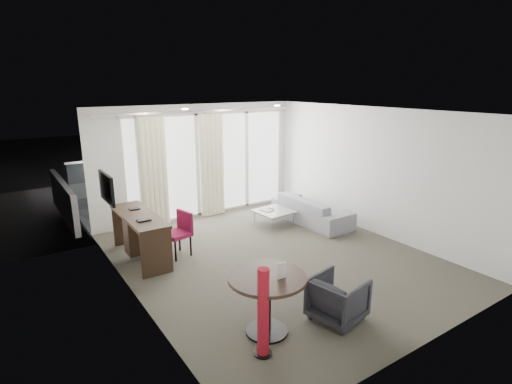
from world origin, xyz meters
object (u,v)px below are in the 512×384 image
round_table (267,304)px  rattan_chair_a (216,175)px  sofa (311,210)px  rattan_chair_b (232,173)px  coffee_table (274,218)px  tub_armchair (338,299)px  desk_chair (177,235)px  red_lamp (263,313)px  desk (140,236)px

round_table → rattan_chair_a: bearing=66.9°
sofa → rattan_chair_b: (0.15, 3.77, 0.11)m
coffee_table → rattan_chair_b: rattan_chair_b is taller
tub_armchair → coffee_table: (1.46, 3.42, -0.13)m
desk_chair → rattan_chair_b: bearing=35.0°
rattan_chair_b → tub_armchair: bearing=-115.5°
red_lamp → rattan_chair_b: size_ratio=1.34×
sofa → desk: bearing=86.3°
tub_armchair → rattan_chair_b: rattan_chair_b is taller
round_table → rattan_chair_b: rattan_chair_b is taller
desk → rattan_chair_b: size_ratio=2.14×
desk → round_table: (0.59, -3.08, -0.02)m
sofa → rattan_chair_a: rattan_chair_a is taller
desk → rattan_chair_a: size_ratio=1.95×
red_lamp → coffee_table: size_ratio=1.47×
sofa → coffee_table: bearing=69.8°
red_lamp → tub_armchair: red_lamp is taller
round_table → sofa: 4.30m
desk → desk_chair: bearing=-26.2°
round_table → coffee_table: size_ratio=1.31×
desk_chair → coffee_table: (2.42, 0.34, -0.24)m
tub_armchair → sofa: (2.28, 3.11, -0.01)m
desk → tub_armchair: size_ratio=2.66×
tub_armchair → coffee_table: 3.72m
red_lamp → coffee_table: bearing=52.1°
desk_chair → rattan_chair_a: rattan_chair_a is taller
round_table → sofa: size_ratio=0.49×
round_table → tub_armchair: size_ratio=1.48×
tub_armchair → sofa: tub_armchair is taller
sofa → rattan_chair_b: 3.77m
red_lamp → rattan_chair_b: bearing=62.1°
sofa → desk_chair: bearing=90.7°
coffee_table → sofa: (0.83, -0.30, 0.13)m
desk_chair → sofa: 3.25m
coffee_table → rattan_chair_b: bearing=74.3°
coffee_table → rattan_chair_b: 3.60m
desk_chair → coffee_table: bearing=-5.2°
red_lamp → coffee_table: red_lamp is taller
red_lamp → tub_armchair: size_ratio=1.66×
desk_chair → rattan_chair_b: 5.10m
desk → red_lamp: 3.42m
round_table → rattan_chair_b: bearing=62.9°
tub_armchair → rattan_chair_b: size_ratio=0.81×
desk → coffee_table: desk is taller
red_lamp → rattan_chair_b: (3.67, 6.93, -0.14)m
red_lamp → sofa: (3.52, 3.16, -0.25)m
round_table → rattan_chair_a: size_ratio=1.09×
desk → rattan_chair_b: bearing=41.5°
sofa → rattan_chair_b: size_ratio=2.46×
desk → rattan_chair_b: desk is taller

